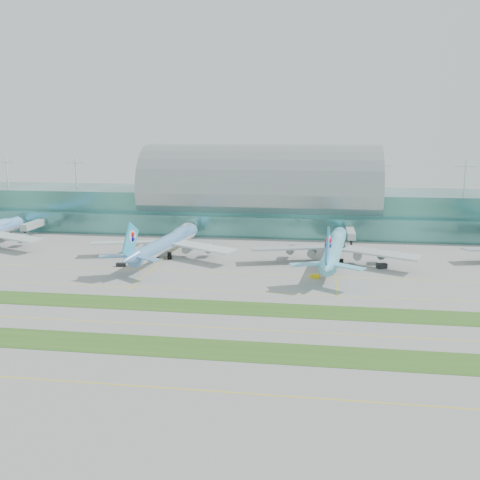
# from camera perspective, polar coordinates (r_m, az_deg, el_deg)

# --- Properties ---
(ground) EXTENTS (700.00, 700.00, 0.00)m
(ground) POSITION_cam_1_polar(r_m,az_deg,el_deg) (154.69, -2.89, -7.40)
(ground) COLOR gray
(ground) RESTS_ON ground
(terminal) EXTENTS (340.00, 69.10, 36.00)m
(terminal) POSITION_cam_1_polar(r_m,az_deg,el_deg) (276.05, 2.17, 4.16)
(terminal) COLOR #3D7A75
(terminal) RESTS_ON ground
(grass_strip_near) EXTENTS (420.00, 12.00, 0.08)m
(grass_strip_near) POSITION_cam_1_polar(r_m,az_deg,el_deg) (129.16, -5.30, -11.41)
(grass_strip_near) COLOR #2D591E
(grass_strip_near) RESTS_ON ground
(grass_strip_far) EXTENTS (420.00, 12.00, 0.08)m
(grass_strip_far) POSITION_cam_1_polar(r_m,az_deg,el_deg) (156.54, -2.76, -7.15)
(grass_strip_far) COLOR #2D591E
(grass_strip_far) RESTS_ON ground
(taxiline_a) EXTENTS (420.00, 0.35, 0.01)m
(taxiline_a) POSITION_cam_1_polar(r_m,az_deg,el_deg) (111.67, -7.74, -15.38)
(taxiline_a) COLOR yellow
(taxiline_a) RESTS_ON ground
(taxiline_b) EXTENTS (420.00, 0.35, 0.01)m
(taxiline_b) POSITION_cam_1_polar(r_m,az_deg,el_deg) (141.81, -3.98, -9.23)
(taxiline_b) COLOR yellow
(taxiline_b) RESTS_ON ground
(taxiline_c) EXTENTS (420.00, 0.35, 0.01)m
(taxiline_c) POSITION_cam_1_polar(r_m,az_deg,el_deg) (171.51, -1.75, -5.45)
(taxiline_c) COLOR yellow
(taxiline_c) RESTS_ON ground
(taxiline_d) EXTENTS (420.00, 0.35, 0.01)m
(taxiline_d) POSITION_cam_1_polar(r_m,az_deg,el_deg) (192.35, -0.63, -3.53)
(taxiline_d) COLOR yellow
(taxiline_d) RESTS_ON ground
(airliner_b) EXTENTS (62.18, 71.07, 19.57)m
(airliner_b) POSITION_cam_1_polar(r_m,az_deg,el_deg) (217.38, -7.83, -0.21)
(airliner_b) COLOR #5C92CA
(airliner_b) RESTS_ON ground
(airliner_c) EXTENTS (64.39, 73.47, 20.22)m
(airliner_c) POSITION_cam_1_polar(r_m,az_deg,el_deg) (207.61, 10.05, -0.79)
(airliner_c) COLOR #6DD1F0
(airliner_c) RESTS_ON ground
(gse_c) EXTENTS (3.73, 1.99, 1.35)m
(gse_c) POSITION_cam_1_polar(r_m,az_deg,el_deg) (206.10, -12.58, -2.58)
(gse_c) COLOR black
(gse_c) RESTS_ON ground
(gse_d) EXTENTS (4.20, 2.74, 1.61)m
(gse_d) POSITION_cam_1_polar(r_m,az_deg,el_deg) (215.52, -10.27, -1.82)
(gse_d) COLOR black
(gse_d) RESTS_ON ground
(gse_e) EXTENTS (3.37, 2.05, 1.39)m
(gse_e) POSITION_cam_1_polar(r_m,az_deg,el_deg) (187.36, 8.03, -3.85)
(gse_e) COLOR yellow
(gse_e) RESTS_ON ground
(gse_f) EXTENTS (4.17, 3.08, 1.84)m
(gse_f) POSITION_cam_1_polar(r_m,az_deg,el_deg) (205.24, 14.88, -2.69)
(gse_f) COLOR black
(gse_f) RESTS_ON ground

